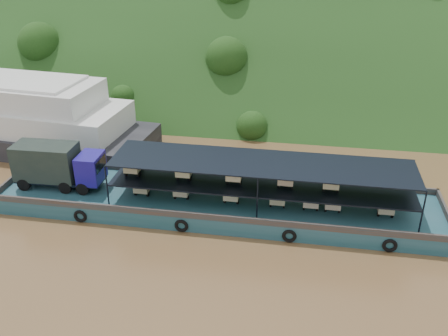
# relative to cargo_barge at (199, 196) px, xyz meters

# --- Properties ---
(ground) EXTENTS (160.00, 160.00, 0.00)m
(ground) POSITION_rel_cargo_barge_xyz_m (3.84, -1.66, -1.20)
(ground) COLOR brown
(ground) RESTS_ON ground
(hillside) EXTENTS (140.00, 39.60, 39.60)m
(hillside) POSITION_rel_cargo_barge_xyz_m (3.84, 34.34, -1.20)
(hillside) COLOR #1A3714
(hillside) RESTS_ON ground
(cargo_barge) EXTENTS (35.00, 7.18, 4.85)m
(cargo_barge) POSITION_rel_cargo_barge_xyz_m (0.00, 0.00, 0.00)
(cargo_barge) COLOR #154249
(cargo_barge) RESTS_ON ground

